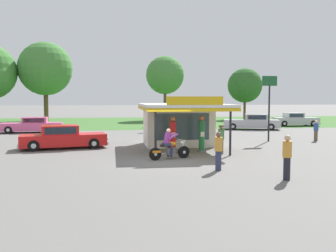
# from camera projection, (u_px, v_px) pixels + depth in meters

# --- Properties ---
(ground_plane) EXTENTS (300.00, 300.00, 0.00)m
(ground_plane) POSITION_uv_depth(u_px,v_px,m) (169.00, 160.00, 18.86)
(ground_plane) COLOR slate
(grass_verge_strip) EXTENTS (120.00, 24.00, 0.01)m
(grass_verge_strip) POSITION_uv_depth(u_px,v_px,m) (134.00, 122.00, 48.45)
(grass_verge_strip) COLOR #3D6B2D
(grass_verge_strip) RESTS_ON ground
(service_station_kiosk) EXTENTS (4.98, 7.22, 3.20)m
(service_station_kiosk) POSITION_uv_depth(u_px,v_px,m) (179.00, 121.00, 24.25)
(service_station_kiosk) COLOR silver
(service_station_kiosk) RESTS_ON ground
(gas_pump_nearside) EXTENTS (0.44, 0.44, 2.04)m
(gas_pump_nearside) POSITION_uv_depth(u_px,v_px,m) (173.00, 136.00, 21.39)
(gas_pump_nearside) COLOR slate
(gas_pump_nearside) RESTS_ON ground
(gas_pump_offside) EXTENTS (0.44, 0.44, 2.07)m
(gas_pump_offside) POSITION_uv_depth(u_px,v_px,m) (202.00, 135.00, 21.64)
(gas_pump_offside) COLOR slate
(gas_pump_offside) RESTS_ON ground
(motorcycle_with_rider) EXTENTS (2.19, 0.91, 1.58)m
(motorcycle_with_rider) POSITION_uv_depth(u_px,v_px,m) (169.00, 147.00, 18.96)
(motorcycle_with_rider) COLOR black
(motorcycle_with_rider) RESTS_ON ground
(featured_classic_sedan) EXTENTS (5.53, 2.67, 1.44)m
(featured_classic_sedan) POSITION_uv_depth(u_px,v_px,m) (63.00, 138.00, 23.10)
(featured_classic_sedan) COLOR red
(featured_classic_sedan) RESTS_ON ground
(parked_car_second_row_spare) EXTENTS (5.70, 2.20, 1.39)m
(parked_car_second_row_spare) POSITION_uv_depth(u_px,v_px,m) (32.00, 125.00, 33.92)
(parked_car_second_row_spare) COLOR #E55993
(parked_car_second_row_spare) RESTS_ON ground
(parked_car_back_row_far_left) EXTENTS (5.27, 2.13, 1.49)m
(parked_car_back_row_far_left) POSITION_uv_depth(u_px,v_px,m) (172.00, 121.00, 39.46)
(parked_car_back_row_far_left) COLOR #E55993
(parked_car_back_row_far_left) RESTS_ON ground
(parked_car_back_row_centre_left) EXTENTS (5.15, 2.28, 1.48)m
(parked_car_back_row_centre_left) POSITION_uv_depth(u_px,v_px,m) (295.00, 120.00, 41.88)
(parked_car_back_row_centre_left) COLOR #B7B7BC
(parked_car_back_row_centre_left) RESTS_ON ground
(parked_car_back_row_left) EXTENTS (5.82, 3.32, 1.52)m
(parked_car_back_row_left) POSITION_uv_depth(u_px,v_px,m) (252.00, 122.00, 37.24)
(parked_car_back_row_left) COLOR #B7B7BC
(parked_car_back_row_left) RESTS_ON ground
(bystander_strolling_foreground) EXTENTS (0.34, 0.34, 1.50)m
(bystander_strolling_foreground) POSITION_uv_depth(u_px,v_px,m) (316.00, 130.00, 27.21)
(bystander_strolling_foreground) COLOR brown
(bystander_strolling_foreground) RESTS_ON ground
(bystander_admiring_sedan) EXTENTS (0.34, 0.34, 1.72)m
(bystander_admiring_sedan) POSITION_uv_depth(u_px,v_px,m) (287.00, 156.00, 14.13)
(bystander_admiring_sedan) COLOR black
(bystander_admiring_sedan) RESTS_ON ground
(bystander_leaning_by_kiosk) EXTENTS (0.35, 0.35, 1.61)m
(bystander_leaning_by_kiosk) POSITION_uv_depth(u_px,v_px,m) (221.00, 139.00, 20.71)
(bystander_leaning_by_kiosk) COLOR brown
(bystander_leaning_by_kiosk) RESTS_ON ground
(bystander_standing_back_lot) EXTENTS (0.34, 0.34, 1.56)m
(bystander_standing_back_lot) POSITION_uv_depth(u_px,v_px,m) (148.00, 123.00, 33.96)
(bystander_standing_back_lot) COLOR brown
(bystander_standing_back_lot) RESTS_ON ground
(bystander_chatting_near_pumps) EXTENTS (0.34, 0.34, 1.67)m
(bystander_chatting_near_pumps) POSITION_uv_depth(u_px,v_px,m) (218.00, 150.00, 16.01)
(bystander_chatting_near_pumps) COLOR #2D3351
(bystander_chatting_near_pumps) RESTS_ON ground
(tree_oak_right) EXTENTS (5.07, 5.07, 7.52)m
(tree_oak_right) POSITION_uv_depth(u_px,v_px,m) (245.00, 86.00, 55.02)
(tree_oak_right) COLOR brown
(tree_oak_right) RESTS_ON ground
(tree_oak_centre) EXTENTS (7.28, 7.28, 10.77)m
(tree_oak_centre) POSITION_uv_depth(u_px,v_px,m) (45.00, 69.00, 50.93)
(tree_oak_centre) COLOR brown
(tree_oak_centre) RESTS_ON ground
(tree_oak_far_right) EXTENTS (5.47, 5.47, 9.15)m
(tree_oak_far_right) POSITION_uv_depth(u_px,v_px,m) (166.00, 76.00, 53.52)
(tree_oak_far_right) COLOR brown
(tree_oak_far_right) RESTS_ON ground
(roadside_pole_sign) EXTENTS (1.10, 0.12, 4.69)m
(roadside_pole_sign) POSITION_uv_depth(u_px,v_px,m) (269.00, 97.00, 26.73)
(roadside_pole_sign) COLOR black
(roadside_pole_sign) RESTS_ON ground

